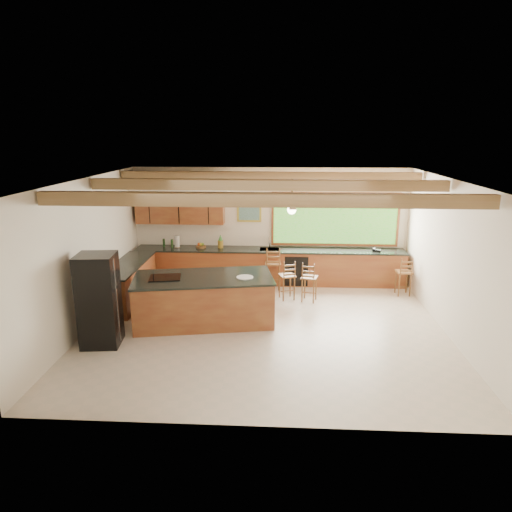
{
  "coord_description": "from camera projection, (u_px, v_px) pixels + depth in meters",
  "views": [
    {
      "loc": [
        0.28,
        -8.63,
        3.87
      ],
      "look_at": [
        -0.24,
        0.8,
        1.3
      ],
      "focal_mm": 32.0,
      "sensor_mm": 36.0,
      "label": 1
    }
  ],
  "objects": [
    {
      "name": "bar_stool_a",
      "position": [
        273.0,
        264.0,
        11.47
      ],
      "size": [
        0.41,
        0.41,
        1.11
      ],
      "rotation": [
        0.0,
        0.0,
        0.04
      ],
      "color": "brown",
      "rests_on": "ground"
    },
    {
      "name": "counter_run",
      "position": [
        237.0,
        270.0,
        11.69
      ],
      "size": [
        7.12,
        3.1,
        1.27
      ],
      "color": "brown",
      "rests_on": "ground"
    },
    {
      "name": "bar_stool_b",
      "position": [
        287.0,
        277.0,
        10.76
      ],
      "size": [
        0.44,
        0.44,
        0.97
      ],
      "rotation": [
        0.0,
        0.0,
        0.34
      ],
      "color": "brown",
      "rests_on": "ground"
    },
    {
      "name": "bar_stool_c",
      "position": [
        310.0,
        279.0,
        10.63
      ],
      "size": [
        0.43,
        0.43,
        0.97
      ],
      "rotation": [
        0.0,
        0.0,
        -0.28
      ],
      "color": "brown",
      "rests_on": "ground"
    },
    {
      "name": "refrigerator",
      "position": [
        99.0,
        300.0,
        8.41
      ],
      "size": [
        0.75,
        0.73,
        1.75
      ],
      "rotation": [
        0.0,
        0.0,
        0.1
      ],
      "color": "black",
      "rests_on": "ground"
    },
    {
      "name": "ground",
      "position": [
        265.0,
        328.0,
        9.34
      ],
      "size": [
        7.2,
        7.2,
        0.0
      ],
      "primitive_type": "plane",
      "color": "beige",
      "rests_on": "ground"
    },
    {
      "name": "room_shell",
      "position": [
        259.0,
        215.0,
        9.4
      ],
      "size": [
        7.27,
        6.54,
        3.02
      ],
      "color": "silver",
      "rests_on": "ground"
    },
    {
      "name": "bar_stool_d",
      "position": [
        404.0,
        273.0,
        11.05
      ],
      "size": [
        0.37,
        0.37,
        0.97
      ],
      "rotation": [
        0.0,
        0.0,
        0.07
      ],
      "color": "brown",
      "rests_on": "ground"
    },
    {
      "name": "island",
      "position": [
        204.0,
        299.0,
        9.53
      ],
      "size": [
        3.03,
        1.81,
        1.01
      ],
      "rotation": [
        0.0,
        0.0,
        0.17
      ],
      "color": "brown",
      "rests_on": "ground"
    }
  ]
}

